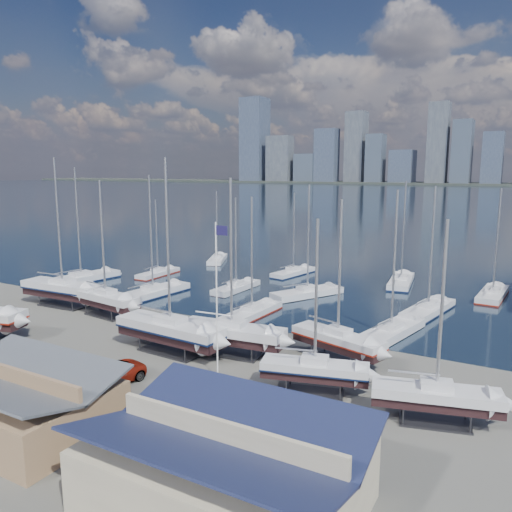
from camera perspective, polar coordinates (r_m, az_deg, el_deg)
The scene contains 30 objects.
ground at distance 48.02m, azimuth -9.37°, elevation -10.67°, with size 1400.00×1400.00×0.00m, color #605E59.
water at distance 346.56m, azimuth 24.59°, elevation 6.16°, with size 1400.00×600.00×0.40m, color #192A3B.
far_shore at distance 605.85m, azimuth 26.71°, elevation 7.32°, with size 1400.00×80.00×2.20m, color #2D332D.
skyline at distance 600.25m, azimuth 26.20°, elevation 10.98°, with size 639.14×43.80×107.69m.
shed_grey at distance 37.08m, azimuth -25.52°, elevation -14.31°, with size 12.60×8.40×4.17m.
shed_blue at distance 26.77m, azimuth -3.50°, elevation -22.46°, with size 13.65×9.45×4.71m.
sailboat_cradle_0 at distance 66.25m, azimuth -21.22°, elevation -3.52°, with size 11.47×3.69×18.15m.
sailboat_cradle_2 at distance 60.19m, azimuth -16.80°, elevation -4.69°, with size 9.78×3.86×15.58m.
sailboat_cradle_3 at distance 47.08m, azimuth -9.76°, elevation -8.32°, with size 11.26×3.76×17.79m.
sailboat_cradle_4 at distance 45.93m, azimuth -2.78°, elevation -8.76°, with size 10.05×3.73×16.03m.
sailboat_cradle_5 at distance 38.62m, azimuth 6.72°, elevation -12.74°, with size 8.39×4.27×13.28m.
sailboat_cradle_6 at distance 44.97m, azimuth 9.33°, elevation -9.43°, with size 9.08×4.86×14.27m.
sailboat_cradle_7 at distance 36.23m, azimuth 19.89°, elevation -14.82°, with size 8.59×4.33×13.69m.
sailboat_moored_0 at distance 79.64m, azimuth -19.34°, elevation -2.62°, with size 5.17×12.34×17.89m.
sailboat_moored_1 at distance 81.10m, azimuth -11.14°, elevation -2.03°, with size 2.48×8.51×12.68m.
sailboat_moored_2 at distance 91.89m, azimuth -4.44°, elevation -0.47°, with size 6.05×9.21×13.56m.
sailboat_moored_3 at distance 68.25m, azimuth -11.68°, elevation -4.28°, with size 4.30×11.53×16.84m.
sailboat_moored_4 at distance 69.95m, azimuth -2.29°, elevation -3.73°, with size 2.88×9.08×13.57m.
sailboat_moored_5 at distance 80.32m, azimuth 4.29°, elevation -1.98°, with size 4.28×9.53×13.76m.
sailboat_moored_6 at distance 57.88m, azimuth -0.47°, elevation -6.63°, with size 3.24×9.79×14.43m.
sailboat_moored_7 at distance 67.00m, azimuth 5.89°, elevation -4.38°, with size 7.49×10.41×15.54m.
sailboat_moored_8 at distance 76.47m, azimuth 16.24°, elevation -2.96°, with size 4.31×10.91×15.88m.
sailboat_moored_9 at distance 53.00m, azimuth 15.17°, elevation -8.54°, with size 4.95×10.64×15.50m.
sailboat_moored_10 at distance 62.34m, azimuth 19.07°, elevation -5.98°, with size 4.81×10.81×15.61m.
sailboat_moored_11 at distance 73.06m, azimuth 25.42°, elevation -4.12°, with size 3.55×10.26×15.07m.
car_a at distance 47.88m, azimuth -24.21°, elevation -10.50°, with size 1.85×4.61×1.57m, color gray.
car_b at distance 44.67m, azimuth -19.88°, elevation -11.73°, with size 1.57×4.50×1.48m, color gray.
car_c at distance 41.83m, azimuth -16.53°, elevation -12.94°, with size 2.70×5.86×1.63m, color gray.
car_d at distance 35.14m, azimuth -5.77°, elevation -17.15°, with size 2.24×5.51×1.60m, color gray.
flagpole at distance 39.62m, azimuth -4.42°, elevation -3.82°, with size 1.12×0.12×12.73m.
Camera 1 is at (28.32, -44.99, 16.71)m, focal length 35.00 mm.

